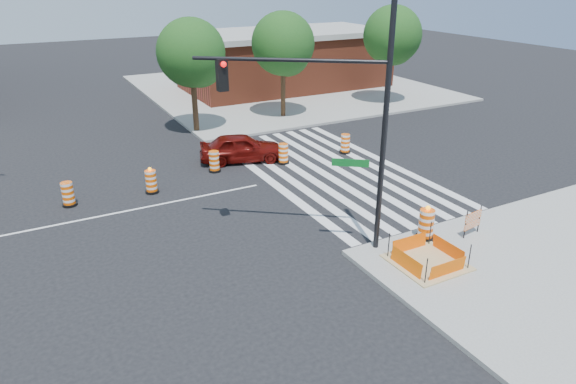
% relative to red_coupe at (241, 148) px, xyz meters
% --- Properties ---
extents(ground, '(120.00, 120.00, 0.00)m').
position_rel_red_coupe_xyz_m(ground, '(-7.72, -3.30, -0.72)').
color(ground, black).
rests_on(ground, ground).
extents(sidewalk_ne, '(22.00, 22.00, 0.15)m').
position_rel_red_coupe_xyz_m(sidewalk_ne, '(10.28, 14.70, -0.64)').
color(sidewalk_ne, gray).
rests_on(sidewalk_ne, ground).
extents(crosswalk_east, '(6.75, 13.50, 0.01)m').
position_rel_red_coupe_xyz_m(crosswalk_east, '(3.23, -3.30, -0.71)').
color(crosswalk_east, silver).
rests_on(crosswalk_east, ground).
extents(lane_centerline, '(14.00, 0.12, 0.01)m').
position_rel_red_coupe_xyz_m(lane_centerline, '(-7.72, -3.30, -0.71)').
color(lane_centerline, silver).
rests_on(lane_centerline, ground).
extents(excavation_pit, '(2.20, 2.20, 0.90)m').
position_rel_red_coupe_xyz_m(excavation_pit, '(1.28, -12.30, -0.49)').
color(excavation_pit, tan).
rests_on(excavation_pit, ground).
extents(brick_storefront, '(16.50, 8.50, 4.60)m').
position_rel_red_coupe_xyz_m(brick_storefront, '(10.28, 14.70, 1.60)').
color(brick_storefront, brown).
rests_on(brick_storefront, ground).
extents(red_coupe, '(4.51, 2.84, 1.43)m').
position_rel_red_coupe_xyz_m(red_coupe, '(0.00, 0.00, 0.00)').
color(red_coupe, '#570A07').
rests_on(red_coupe, ground).
extents(signal_pole_se, '(5.06, 3.72, 8.12)m').
position_rel_red_coupe_xyz_m(signal_pole_se, '(-0.91, -9.63, 4.26)').
color(signal_pole_se, black).
rests_on(signal_pole_se, ground).
extents(pit_drum, '(0.66, 0.66, 1.30)m').
position_rel_red_coupe_xyz_m(pit_drum, '(2.36, -10.99, -0.03)').
color(pit_drum, black).
rests_on(pit_drum, ground).
extents(barricade, '(0.91, 0.18, 1.08)m').
position_rel_red_coupe_xyz_m(barricade, '(4.03, -11.56, 0.03)').
color(barricade, '#F85805').
rests_on(barricade, ground).
extents(tree_north_c, '(3.91, 3.91, 6.65)m').
position_rel_red_coupe_xyz_m(tree_north_c, '(-0.33, 6.01, 3.75)').
color(tree_north_c, '#382314').
rests_on(tree_north_c, ground).
extents(tree_north_d, '(3.97, 3.97, 6.76)m').
position_rel_red_coupe_xyz_m(tree_north_d, '(5.81, 6.50, 3.82)').
color(tree_north_d, '#382314').
rests_on(tree_north_d, ground).
extents(tree_north_e, '(4.06, 4.06, 6.90)m').
position_rel_red_coupe_xyz_m(tree_north_e, '(14.31, 6.32, 3.91)').
color(tree_north_e, '#382314').
rests_on(tree_north_e, ground).
extents(median_drum_3, '(0.60, 0.60, 1.02)m').
position_rel_red_coupe_xyz_m(median_drum_3, '(-8.46, -1.64, -0.24)').
color(median_drum_3, black).
rests_on(median_drum_3, ground).
extents(median_drum_4, '(0.60, 0.60, 1.18)m').
position_rel_red_coupe_xyz_m(median_drum_4, '(-5.10, -1.90, -0.23)').
color(median_drum_4, black).
rests_on(median_drum_4, ground).
extents(median_drum_5, '(0.60, 0.60, 1.02)m').
position_rel_red_coupe_xyz_m(median_drum_5, '(-1.75, -0.75, -0.24)').
color(median_drum_5, black).
rests_on(median_drum_5, ground).
extents(median_drum_6, '(0.60, 0.60, 1.02)m').
position_rel_red_coupe_xyz_m(median_drum_6, '(1.72, -1.31, -0.24)').
color(median_drum_6, black).
rests_on(median_drum_6, ground).
extents(median_drum_7, '(0.60, 0.60, 1.02)m').
position_rel_red_coupe_xyz_m(median_drum_7, '(5.38, -1.42, -0.24)').
color(median_drum_7, black).
rests_on(median_drum_7, ground).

